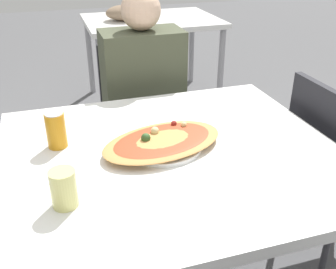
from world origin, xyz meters
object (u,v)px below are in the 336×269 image
Objects in this scene: pizza_main at (163,142)px; drink_glass at (64,189)px; dining_table at (172,168)px; soda_can at (56,130)px; person_seated at (144,90)px; chair_far_seated at (140,115)px; chair_side_right at (334,166)px.

drink_glass is (-0.34, -0.23, 0.03)m from pizza_main.
drink_glass is at bearing -146.62° from pizza_main.
dining_table is 0.41m from soda_can.
soda_can is (-0.45, -0.56, 0.11)m from person_seated.
dining_table is at bearing 83.33° from person_seated.
soda_can is (-0.45, -0.68, 0.30)m from chair_far_seated.
soda_can is at bearing 157.55° from dining_table.
chair_far_seated is 1.02m from chair_side_right.
chair_far_seated is at bearing 66.19° from drink_glass.
soda_can is at bearing 51.54° from person_seated.
person_seated reaches higher than pizza_main.
chair_side_right is 1.16m from soda_can.
dining_table is at bearing 84.23° from chair_far_seated.
chair_side_right is 1.78× the size of pizza_main.
soda_can is 0.34m from drink_glass.
chair_side_right is 8.01× the size of drink_glass.
dining_table is 0.43m from drink_glass.
pizza_main is (-0.11, -0.79, 0.26)m from chair_far_seated.
drink_glass reaches higher than dining_table.
chair_side_right reaches higher than soda_can.
soda_can is at bearing 161.52° from pizza_main.
person_seated is at bearing 81.14° from pizza_main.
person_seated reaches higher than soda_can.
drink_glass is (-1.12, -0.26, 0.29)m from chair_side_right.
chair_far_seated is 6.88× the size of soda_can.
soda_can reaches higher than dining_table.
pizza_main is (-0.78, -0.03, 0.26)m from chair_side_right.
dining_table is at bearing -22.45° from soda_can.
dining_table is 10.54× the size of drink_glass.
drink_glass is at bearing -90.11° from soda_can.
person_seated is 2.40× the size of pizza_main.
soda_can reaches higher than pizza_main.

